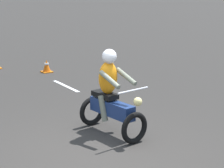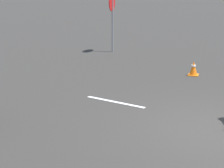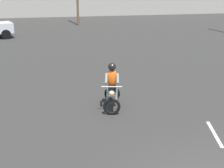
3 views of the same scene
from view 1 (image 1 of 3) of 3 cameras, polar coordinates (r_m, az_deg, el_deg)
name	(u,v)px [view 1 (image 1 of 3)]	position (r m, az deg, el deg)	size (l,w,h in m)	color
ground_plane	(99,154)	(7.65, -1.67, -9.12)	(120.00, 120.00, 0.00)	#2D2B28
motorcycle_rider_foreground	(111,97)	(8.36, -0.15, -1.77)	(1.54, 0.80, 1.66)	black
traffic_cone_mid_left	(47,66)	(13.87, -8.54, 2.31)	(0.32, 0.32, 0.40)	orange
lane_stripe_e	(66,86)	(12.14, -6.05, -0.26)	(0.10, 1.47, 0.01)	silver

